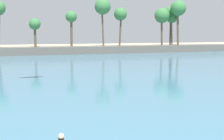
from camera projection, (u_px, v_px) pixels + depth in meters
The scene contains 2 objects.
sea at pixel (25, 59), 61.17m from camera, with size 220.00×102.43×0.06m, color teal.
palm_headland at pixel (41, 40), 72.52m from camera, with size 107.12×6.53×13.11m.
Camera 1 is at (-3.23, -3.87, 5.28)m, focal length 51.23 mm.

